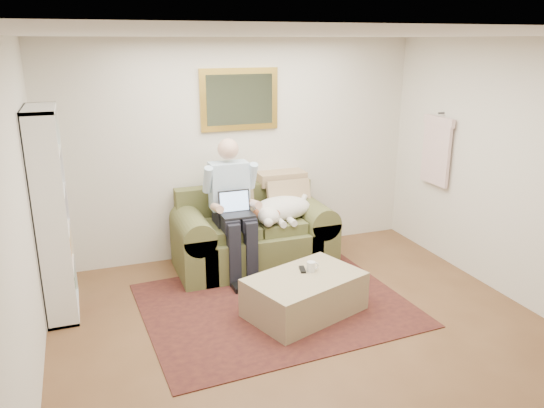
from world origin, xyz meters
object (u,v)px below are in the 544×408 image
sofa (253,240)px  bookshelf (52,214)px  seated_man (234,210)px  sleeping_dog (282,208)px  ottoman (305,295)px  laptop (236,208)px  coffee_mug (311,267)px

sofa → bookshelf: bearing=-169.1°
seated_man → sleeping_dog: 0.61m
sofa → ottoman: size_ratio=1.67×
laptop → sofa: bearing=41.0°
seated_man → coffee_mug: bearing=-65.8°
seated_man → ottoman: 1.32m
seated_man → ottoman: (0.37, -1.13, -0.57)m
sleeping_dog → ottoman: sleeping_dog is taller
laptop → coffee_mug: laptop is taller
bookshelf → sofa: bearing=10.9°
laptop → bookshelf: bearing=-174.8°
ottoman → sofa: bearing=94.3°
seated_man → ottoman: seated_man is taller
ottoman → sleeping_dog: bearing=79.2°
coffee_mug → bookshelf: size_ratio=0.05×
sofa → coffee_mug: bearing=-80.8°
sofa → coffee_mug: (0.20, -1.21, 0.13)m
seated_man → bookshelf: 1.88m
ottoman → seated_man: bearing=108.1°
sofa → ottoman: sofa is taller
coffee_mug → sofa: bearing=99.2°
sleeping_dog → seated_man: bearing=-172.9°
sofa → sleeping_dog: sofa is taller
laptop → seated_man: bearing=90.0°
sleeping_dog → coffee_mug: 1.16m
bookshelf → sleeping_dog: bearing=7.3°
laptop → sleeping_dog: (0.60, 0.15, -0.11)m
ottoman → coffee_mug: (0.10, 0.08, 0.25)m
sofa → laptop: size_ratio=5.15×
laptop → sleeping_dog: 0.63m
seated_man → bookshelf: size_ratio=0.77×
coffee_mug → ottoman: bearing=-140.2°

